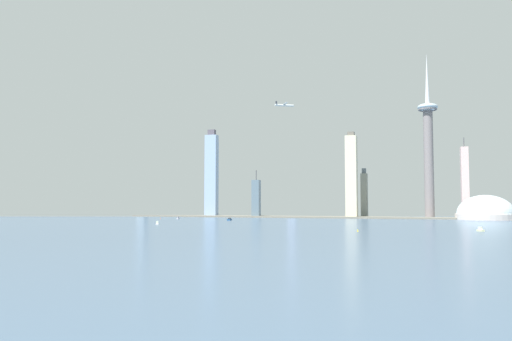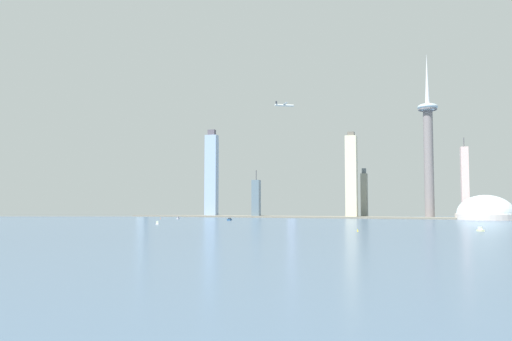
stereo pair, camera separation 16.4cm
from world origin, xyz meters
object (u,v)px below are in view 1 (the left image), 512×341
Objects in this scene: skyscraper_3 at (364,194)px; boat_0 at (229,219)px; skyscraper_0 at (143,181)px; channel_buoy_0 at (160,218)px; skyscraper_4 at (351,176)px; boat_1 at (481,230)px; skyscraper_6 at (465,182)px; airplane at (285,105)px; observation_tower at (428,142)px; boat_4 at (157,223)px; skyscraper_5 at (212,175)px; channel_buoy_1 at (358,230)px; stadium_dome at (486,214)px; boat_2 at (178,218)px; skyscraper_1 at (292,174)px; skyscraper_2 at (256,199)px.

skyscraper_3 is 6.36× the size of boat_0.
skyscraper_0 reaches higher than channel_buoy_0.
skyscraper_4 is 418.86m from boat_1.
skyscraper_6 is at bearing 20.97° from channel_buoy_0.
airplane is at bearing -45.85° from boat_0.
observation_tower is 260.83m from airplane.
observation_tower is 27.79× the size of boat_4.
skyscraper_5 is 535.38m from channel_buoy_1.
skyscraper_6 is 4.23× the size of airplane.
boat_1 is at bearing 19.18° from channel_buoy_1.
channel_buoy_1 is (34.11, -466.79, -41.67)m from skyscraper_3.
stadium_dome reaches higher than boat_2.
boat_2 is at bearing 64.47° from boat_0.
boat_2 is at bearing -146.05° from boat_1.
airplane is (25.91, -167.71, 109.19)m from skyscraper_1.
observation_tower is at bearing 3.22° from skyscraper_2.
stadium_dome is 214.11m from skyscraper_3.
stadium_dome reaches higher than channel_buoy_1.
skyscraper_6 is 548.45m from channel_buoy_0.
skyscraper_1 reaches higher than boat_0.
observation_tower is at bearing 79.27° from channel_buoy_1.
skyscraper_2 reaches higher than boat_2.
airplane is at bearing -81.22° from skyscraper_1.
skyscraper_3 is at bearing 16.51° from skyscraper_2.
boat_1 is at bearing -93.68° from skyscraper_6.
skyscraper_4 is (177.47, 8.10, 40.06)m from skyscraper_2.
channel_buoy_1 is at bearing -106.61° from skyscraper_6.
airplane reaches higher than skyscraper_0.
skyscraper_2 is 330.69m from boat_4.
skyscraper_5 is 18.93× the size of boat_1.
skyscraper_2 is (-310.18, -17.45, -97.71)m from observation_tower.
skyscraper_2 is 186.01m from channel_buoy_0.
airplane is at bearing -159.18° from observation_tower.
skyscraper_6 reaches higher than boat_1.
skyscraper_2 is (-395.53, 9.74, 26.60)m from stadium_dome.
channel_buoy_0 is 0.05× the size of airplane.
stadium_dome is 371.62m from skyscraper_1.
boat_4 is 337.34m from airplane.
skyscraper_3 is 0.63× the size of skyscraper_6.
skyscraper_3 is 469.89m from channel_buoy_1.
skyscraper_3 reaches higher than channel_buoy_1.
airplane reaches higher than skyscraper_5.
skyscraper_1 is 166.18m from skyscraper_5.
observation_tower is 3.09× the size of stadium_dome.
channel_buoy_0 is (117.60, -145.38, -72.00)m from skyscraper_0.
skyscraper_1 reaches higher than boat_4.
skyscraper_5 reaches higher than skyscraper_0.
skyscraper_5 is at bearing 22.00° from boat_0.
skyscraper_0 is 0.94× the size of skyscraper_4.
stadium_dome is at bearing 144.27° from boat_1.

